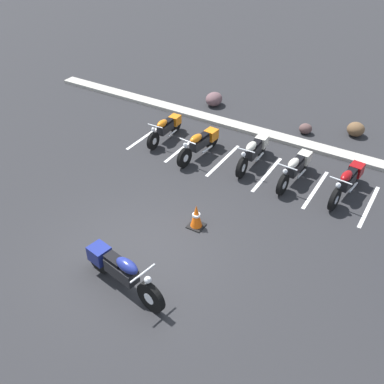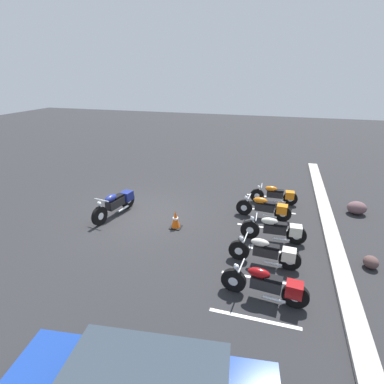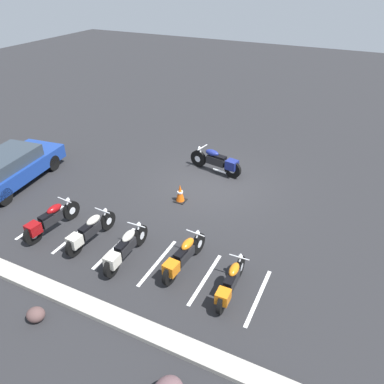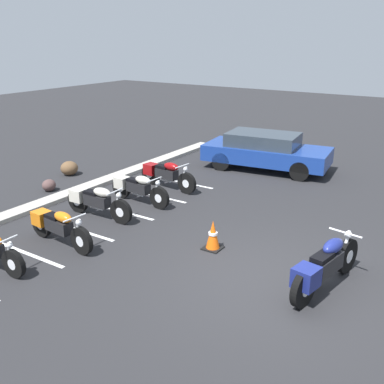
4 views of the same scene
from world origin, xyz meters
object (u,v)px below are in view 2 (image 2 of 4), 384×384
motorcycle_navy_featured (116,203)px  landscape_rock_1 (357,208)px  parked_bike_1 (266,208)px  landscape_rock_2 (371,262)px  parked_bike_0 (276,195)px  parked_bike_4 (268,285)px  traffic_cone (176,220)px  parked_bike_2 (277,229)px  parked_bike_3 (268,252)px

motorcycle_navy_featured → landscape_rock_1: 9.51m
parked_bike_1 → landscape_rock_2: bearing=148.0°
parked_bike_0 → landscape_rock_2: (3.87, 2.79, -0.23)m
parked_bike_4 → traffic_cone: bearing=-34.2°
motorcycle_navy_featured → traffic_cone: bearing=92.0°
parked_bike_0 → parked_bike_4: parked_bike_4 is taller
parked_bike_1 → parked_bike_4: (4.54, 0.33, 0.01)m
landscape_rock_2 → parked_bike_2: bearing=-104.9°
motorcycle_navy_featured → parked_bike_3: bearing=83.7°
parked_bike_3 → traffic_cone: (-1.37, -3.31, -0.12)m
motorcycle_navy_featured → landscape_rock_1: size_ratio=3.25×
parked_bike_4 → motorcycle_navy_featured: bearing=-22.5°
parked_bike_1 → parked_bike_3: bearing=99.4°
parked_bike_0 → parked_bike_1: parked_bike_1 is taller
parked_bike_0 → parked_bike_1: size_ratio=0.94×
parked_bike_1 → traffic_cone: parked_bike_1 is taller
parked_bike_2 → parked_bike_3: 1.44m
landscape_rock_2 → parked_bike_4: bearing=-51.8°
landscape_rock_2 → traffic_cone: traffic_cone is taller
parked_bike_0 → parked_bike_2: 3.16m
traffic_cone → landscape_rock_1: bearing=115.6°
landscape_rock_2 → landscape_rock_1: bearing=175.0°
motorcycle_navy_featured → parked_bike_0: 6.62m
landscape_rock_1 → parked_bike_3: bearing=-35.5°
motorcycle_navy_featured → parked_bike_1: (-1.32, 5.66, -0.06)m
parked_bike_2 → traffic_cone: 3.51m
parked_bike_4 → landscape_rock_1: parked_bike_4 is taller
parked_bike_1 → parked_bike_2: 1.69m
parked_bike_0 → landscape_rock_1: parked_bike_0 is taller
parked_bike_0 → parked_bike_3: size_ratio=0.94×
parked_bike_2 → traffic_cone: bearing=-0.5°
parked_bike_0 → landscape_rock_1: 3.12m
parked_bike_2 → parked_bike_4: 2.90m
parked_bike_2 → landscape_rock_2: bearing=163.7°
parked_bike_0 → parked_bike_2: parked_bike_2 is taller
parked_bike_2 → parked_bike_3: size_ratio=1.02×
parked_bike_2 → landscape_rock_2: parked_bike_2 is taller
parked_bike_4 → parked_bike_0: bearing=-84.3°
parked_bike_2 → landscape_rock_1: size_ratio=2.93×
traffic_cone → parked_bike_1: bearing=118.8°
parked_bike_3 → parked_bike_4: (1.47, 0.09, 0.02)m
parked_bike_1 → parked_bike_3: (3.06, 0.23, -0.00)m
landscape_rock_2 → traffic_cone: bearing=-96.0°
parked_bike_4 → traffic_cone: parked_bike_4 is taller
parked_bike_3 → parked_bike_1: bearing=-82.0°
motorcycle_navy_featured → landscape_rock_1: motorcycle_navy_featured is taller
parked_bike_0 → parked_bike_4: (6.06, 0.00, 0.04)m
motorcycle_navy_featured → landscape_rock_2: (1.02, 8.77, -0.32)m
parked_bike_4 → landscape_rock_2: (-2.19, 2.79, -0.27)m
parked_bike_2 → parked_bike_4: (2.90, -0.11, 0.01)m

